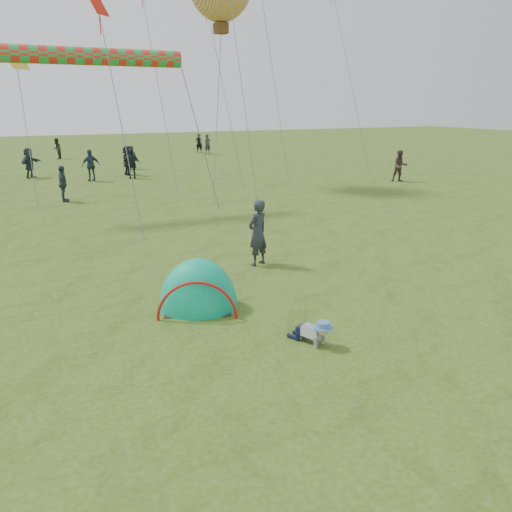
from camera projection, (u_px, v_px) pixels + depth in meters
name	position (u px, v px, depth m)	size (l,w,h in m)	color
ground	(321.00, 362.00, 8.53)	(140.00, 140.00, 0.00)	#2D550D
crawling_toddler	(314.00, 331.00, 9.11)	(0.46, 0.66, 0.51)	black
popup_tent	(199.00, 307.00, 10.82)	(1.70, 1.40, 2.20)	#008D36
standing_adult	(258.00, 233.00, 13.44)	(0.66, 0.43, 1.80)	#272A33
crowd_person_0	(208.00, 144.00, 43.38)	(0.62, 0.41, 1.70)	#2D2F37
crowd_person_2	(131.00, 164.00, 29.23)	(1.00, 0.42, 1.71)	black
crowd_person_4	(131.00, 157.00, 33.34)	(0.77, 0.50, 1.58)	#3E3129
crowd_person_5	(29.00, 163.00, 29.39)	(1.64, 0.52, 1.77)	#243139
crowd_person_7	(400.00, 166.00, 28.05)	(0.85, 0.66, 1.75)	#45372F
crowd_person_8	(63.00, 184.00, 22.23)	(0.94, 0.39, 1.61)	#2C3E47
crowd_person_11	(127.00, 161.00, 30.52)	(1.65, 0.53, 1.78)	#1B2830
crowd_person_12	(199.00, 143.00, 44.63)	(0.61, 0.40, 1.67)	black
crowd_person_13	(57.00, 149.00, 39.46)	(0.79, 0.61, 1.62)	#2C2620
crowd_person_14	(91.00, 165.00, 28.17)	(1.04, 0.43, 1.77)	#293748
rainbow_tube_kite	(92.00, 56.00, 18.60)	(0.64, 0.64, 6.75)	red
diamond_kite_1	(98.00, 6.00, 18.30)	(0.78, 0.78, 0.00)	red
diamond_kite_2	(16.00, 59.00, 23.78)	(1.11, 1.11, 0.00)	yellow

